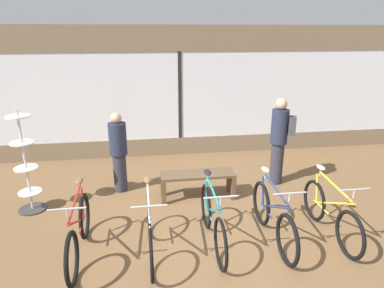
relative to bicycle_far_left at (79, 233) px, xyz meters
name	(u,v)px	position (x,y,z in m)	size (l,w,h in m)	color
ground_plane	(209,237)	(1.89, 0.19, -0.38)	(24.00, 24.00, 0.00)	brown
shop_back_wall	(180,91)	(1.89, 4.05, 1.25)	(12.00, 0.08, 3.20)	#7A664C
bicycle_far_left	(79,233)	(0.00, 0.00, 0.00)	(0.46, 1.76, 1.03)	black
bicycle_left	(150,230)	(0.99, -0.07, 0.00)	(0.46, 1.70, 1.02)	black
bicycle_center	(212,220)	(1.91, 0.02, 0.01)	(0.46, 1.77, 1.04)	black
bicycle_right	(273,217)	(2.83, -0.02, 0.01)	(0.46, 1.78, 1.04)	black
bicycle_far_right	(330,213)	(3.76, -0.02, 0.00)	(0.46, 1.73, 1.03)	black
accessory_rack	(27,171)	(-1.08, 1.52, 0.36)	(0.48, 0.48, 1.83)	#333333
display_bench	(198,178)	(1.94, 1.54, 0.03)	(1.40, 0.44, 0.51)	brown
customer_near_rack	(119,151)	(0.46, 2.08, 0.45)	(0.48, 0.48, 1.60)	#2D2D38
customer_by_window	(280,139)	(3.70, 1.97, 0.60)	(0.55, 0.45, 1.81)	#2D2D38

